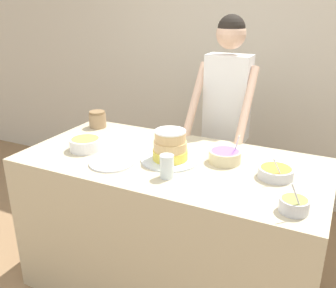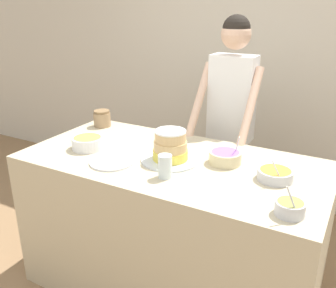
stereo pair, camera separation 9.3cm
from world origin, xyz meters
name	(u,v)px [view 1 (the left image)]	position (x,y,z in m)	size (l,w,h in m)	color
wall_back	(245,63)	(0.00, 2.00, 1.30)	(10.00, 0.05, 2.60)	beige
counter	(171,226)	(0.00, 0.45, 0.47)	(1.83, 0.90, 0.94)	#C6B793
person_baker	(227,105)	(0.09, 1.21, 1.11)	(0.44, 0.47, 1.75)	#2D2D38
cake	(170,148)	(0.00, 0.43, 1.02)	(0.35, 0.35, 0.19)	silver
frosting_bowl_olive	(294,205)	(0.76, 0.15, 0.98)	(0.13, 0.13, 0.16)	silver
frosting_bowl_orange	(276,172)	(0.61, 0.47, 0.97)	(0.19, 0.19, 0.14)	silver
frosting_bowl_purple	(225,156)	(0.30, 0.55, 0.98)	(0.19, 0.19, 0.17)	beige
frosting_bowl_yellow	(85,144)	(-0.56, 0.35, 0.98)	(0.20, 0.20, 0.08)	white
drinking_glass	(167,166)	(0.08, 0.22, 1.01)	(0.08, 0.08, 0.13)	silver
ceramic_plate	(112,163)	(-0.29, 0.23, 0.95)	(0.26, 0.26, 0.01)	silver
stoneware_jar	(97,119)	(-0.77, 0.76, 1.00)	(0.13, 0.13, 0.12)	#9E7F5B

